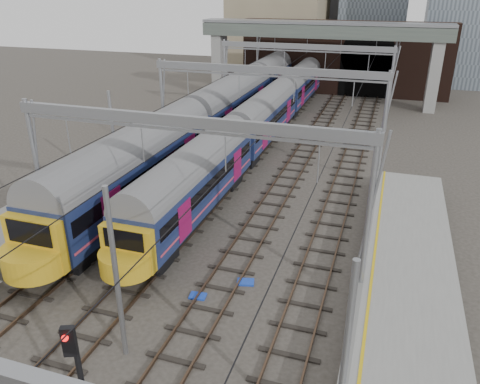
% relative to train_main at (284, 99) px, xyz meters
% --- Properties ---
extents(tracks, '(14.40, 80.00, 0.22)m').
position_rel_train_main_xyz_m(tracks, '(2.00, -21.37, -2.38)').
color(tracks, '#4C3828').
rests_on(tracks, ground).
extents(overhead_line, '(16.80, 80.00, 8.00)m').
position_rel_train_main_xyz_m(overhead_line, '(2.00, -14.88, 4.17)').
color(overhead_line, gray).
rests_on(overhead_line, ground).
extents(retaining_wall, '(28.00, 2.75, 9.00)m').
position_rel_train_main_xyz_m(retaining_wall, '(3.40, 15.56, 1.93)').
color(retaining_wall, black).
rests_on(retaining_wall, ground).
extents(overbridge, '(28.00, 3.00, 9.25)m').
position_rel_train_main_xyz_m(overbridge, '(2.00, 9.63, 4.87)').
color(overbridge, gray).
rests_on(overbridge, ground).
extents(train_main, '(2.65, 61.40, 4.61)m').
position_rel_train_main_xyz_m(train_main, '(0.00, 0.00, 0.00)').
color(train_main, black).
rests_on(train_main, ground).
extents(train_second, '(3.12, 53.97, 5.25)m').
position_rel_train_main_xyz_m(train_second, '(-4.00, -4.92, 0.28)').
color(train_second, black).
rests_on(train_second, ground).
extents(signal_near_centre, '(0.39, 0.47, 4.97)m').
position_rel_train_main_xyz_m(signal_near_centre, '(3.35, -38.49, 0.72)').
color(signal_near_centre, black).
rests_on(signal_near_centre, ground).
extents(equip_cover_b, '(0.79, 0.60, 0.09)m').
position_rel_train_main_xyz_m(equip_cover_b, '(3.25, -30.24, -2.36)').
color(equip_cover_b, blue).
rests_on(equip_cover_b, ground).
extents(equip_cover_c, '(0.92, 0.75, 0.09)m').
position_rel_train_main_xyz_m(equip_cover_c, '(4.98, -28.52, -2.35)').
color(equip_cover_c, blue).
rests_on(equip_cover_c, ground).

